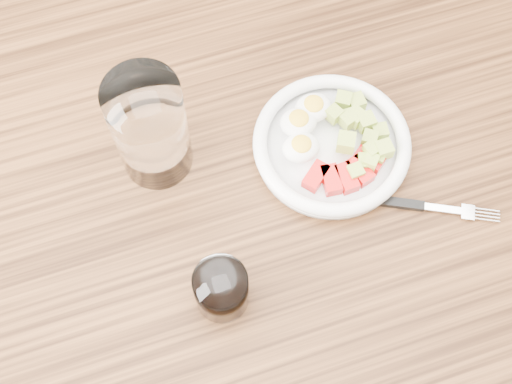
# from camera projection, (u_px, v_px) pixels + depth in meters

# --- Properties ---
(ground) EXTENTS (4.00, 4.00, 0.00)m
(ground) POSITION_uv_depth(u_px,v_px,m) (261.00, 332.00, 1.65)
(ground) COLOR brown
(ground) RESTS_ON ground
(dining_table) EXTENTS (1.50, 0.90, 0.77)m
(dining_table) POSITION_uv_depth(u_px,v_px,m) (265.00, 232.00, 1.04)
(dining_table) COLOR brown
(dining_table) RESTS_ON ground
(bowl) EXTENTS (0.21, 0.21, 0.05)m
(bowl) POSITION_uv_depth(u_px,v_px,m) (331.00, 143.00, 0.96)
(bowl) COLOR white
(bowl) RESTS_ON dining_table
(fork) EXTENTS (0.18, 0.10, 0.01)m
(fork) POSITION_uv_depth(u_px,v_px,m) (409.00, 204.00, 0.94)
(fork) COLOR black
(fork) RESTS_ON dining_table
(water_glass) EXTENTS (0.10, 0.10, 0.17)m
(water_glass) POSITION_uv_depth(u_px,v_px,m) (150.00, 128.00, 0.90)
(water_glass) COLOR white
(water_glass) RESTS_ON dining_table
(coffee_glass) EXTENTS (0.07, 0.07, 0.08)m
(coffee_glass) POSITION_uv_depth(u_px,v_px,m) (221.00, 289.00, 0.86)
(coffee_glass) COLOR white
(coffee_glass) RESTS_ON dining_table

